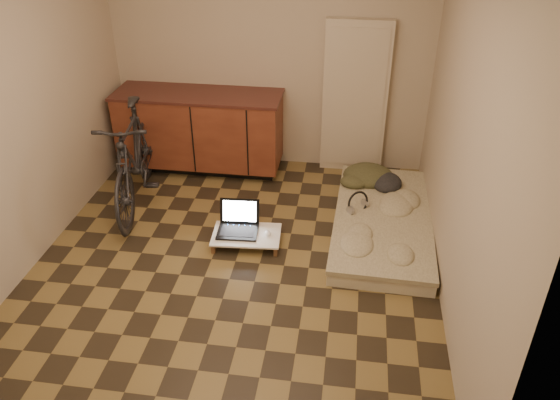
# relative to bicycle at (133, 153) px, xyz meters

# --- Properties ---
(room_shell) EXTENTS (3.50, 4.00, 2.60)m
(room_shell) POSITION_rel_bicycle_xyz_m (1.20, -0.85, 0.73)
(room_shell) COLOR brown
(room_shell) RESTS_ON ground
(cabinets) EXTENTS (1.84, 0.62, 0.91)m
(cabinets) POSITION_rel_bicycle_xyz_m (0.45, 0.86, -0.11)
(cabinets) COLOR black
(cabinets) RESTS_ON ground
(appliance_panel) EXTENTS (0.70, 0.10, 1.70)m
(appliance_panel) POSITION_rel_bicycle_xyz_m (2.15, 1.09, 0.28)
(appliance_panel) COLOR beige
(appliance_panel) RESTS_ON ground
(bicycle) EXTENTS (0.82, 1.84, 1.15)m
(bicycle) POSITION_rel_bicycle_xyz_m (0.00, 0.00, 0.00)
(bicycle) COLOR black
(bicycle) RESTS_ON ground
(futon) EXTENTS (0.97, 1.93, 0.16)m
(futon) POSITION_rel_bicycle_xyz_m (2.50, -0.14, -0.49)
(futon) COLOR beige
(futon) RESTS_ON ground
(clothing_pile) EXTENTS (0.58, 0.49, 0.22)m
(clothing_pile) POSITION_rel_bicycle_xyz_m (2.40, 0.51, -0.30)
(clothing_pile) COLOR #383921
(clothing_pile) RESTS_ON futon
(headphones) EXTENTS (0.35, 0.34, 0.17)m
(headphones) POSITION_rel_bicycle_xyz_m (2.25, -0.08, -0.32)
(headphones) COLOR black
(headphones) RESTS_ON futon
(lap_desk) EXTENTS (0.65, 0.45, 0.10)m
(lap_desk) POSITION_rel_bicycle_xyz_m (1.25, -0.56, -0.48)
(lap_desk) COLOR brown
(lap_desk) RESTS_ON ground
(laptop) EXTENTS (0.39, 0.35, 0.26)m
(laptop) POSITION_rel_bicycle_xyz_m (1.16, -0.50, -0.42)
(laptop) COLOR black
(laptop) RESTS_ON lap_desk
(mouse) EXTENTS (0.09, 0.10, 0.03)m
(mouse) POSITION_rel_bicycle_xyz_m (1.44, -0.54, -0.45)
(mouse) COLOR white
(mouse) RESTS_ON lap_desk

